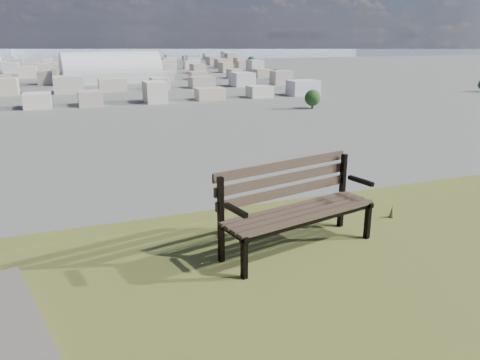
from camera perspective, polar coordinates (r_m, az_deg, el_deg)
name	(u,v)px	position (r m, az deg, el deg)	size (l,w,h in m)	color
park_bench	(294,202)	(5.62, 6.63, -2.62)	(2.05, 1.04, 1.03)	#473429
arena	(112,73)	(300.98, -15.39, 12.46)	(59.04, 28.95, 24.14)	#B8B9B4
city_blocks	(61,68)	(396.99, -21.02, 12.64)	(395.00, 361.00, 7.00)	beige
city_trees	(16,74)	(322.56, -25.66, 11.53)	(406.52, 387.20, 9.98)	#35221A
bay_water	(58,52)	(902.24, -21.36, 14.33)	(2400.00, 700.00, 0.12)	#8B9CB2
far_hills	(31,36)	(1405.99, -24.15, 15.69)	(2050.00, 340.00, 60.00)	#9CB0C2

